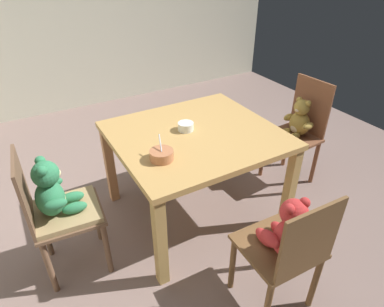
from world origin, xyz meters
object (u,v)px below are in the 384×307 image
dining_table (195,144)px  teddy_chair_near_right (298,126)px  porridge_bowl_terracotta_near_left (162,155)px  porridge_bowl_white_center (186,126)px  teddy_chair_near_front (287,239)px  teddy_chair_near_left (56,202)px

dining_table → teddy_chair_near_right: 1.00m
teddy_chair_near_right → porridge_bowl_terracotta_near_left: 1.37m
dining_table → porridge_bowl_terracotta_near_left: 0.42m
porridge_bowl_white_center → porridge_bowl_terracotta_near_left: porridge_bowl_terracotta_near_left is taller
teddy_chair_near_right → porridge_bowl_terracotta_near_left: (-1.35, -0.15, 0.22)m
teddy_chair_near_right → teddy_chair_near_front: bearing=38.5°
teddy_chair_near_front → teddy_chair_near_left: 1.33m
teddy_chair_near_right → porridge_bowl_white_center: 1.06m
teddy_chair_near_left → teddy_chair_near_right: 1.98m
dining_table → teddy_chair_near_right: (0.99, -0.04, -0.10)m
dining_table → teddy_chair_near_front: bearing=-90.1°
porridge_bowl_terracotta_near_left → dining_table: bearing=28.4°
teddy_chair_near_front → porridge_bowl_terracotta_near_left: porridge_bowl_terracotta_near_left is taller
teddy_chair_near_left → teddy_chair_near_right: (1.98, 0.02, -0.02)m
porridge_bowl_white_center → teddy_chair_near_right: bearing=-5.7°
dining_table → teddy_chair_near_right: bearing=-2.1°
porridge_bowl_terracotta_near_left → teddy_chair_near_left: bearing=168.2°
teddy_chair_near_left → porridge_bowl_white_center: teddy_chair_near_left is taller
teddy_chair_near_left → teddy_chair_near_right: teddy_chair_near_right is taller
porridge_bowl_white_center → porridge_bowl_terracotta_near_left: (-0.31, -0.26, 0.00)m
dining_table → teddy_chair_near_left: bearing=-176.7°
teddy_chair_near_left → teddy_chair_near_front: bearing=-37.2°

